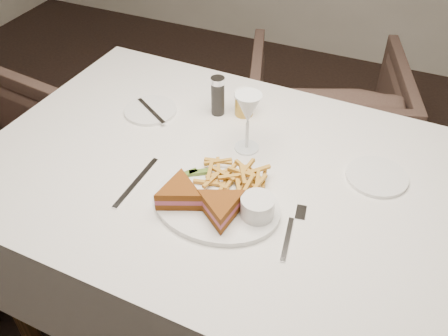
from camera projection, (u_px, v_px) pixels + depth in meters
table at (230, 261)px, 1.56m from camera, size 1.40×0.96×0.75m
chair_far at (323, 116)px, 2.23m from camera, size 0.82×0.79×0.68m
table_setting at (227, 171)px, 1.26m from camera, size 0.85×0.62×0.18m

